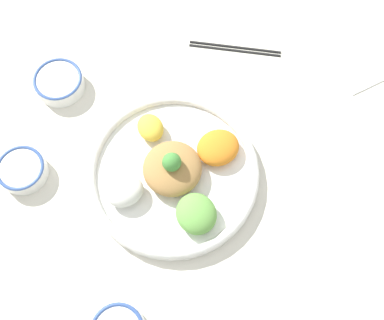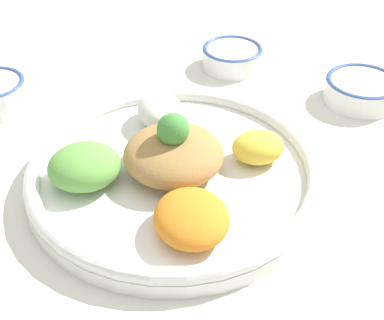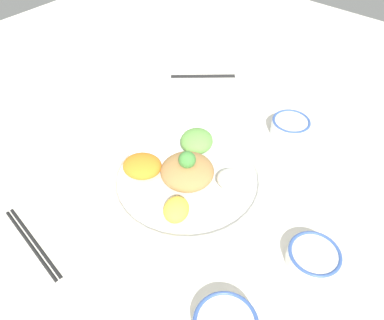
{
  "view_description": "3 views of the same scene",
  "coord_description": "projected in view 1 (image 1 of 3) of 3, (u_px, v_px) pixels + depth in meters",
  "views": [
    {
      "loc": [
        -0.08,
        0.34,
        0.92
      ],
      "look_at": [
        -0.07,
        0.01,
        0.09
      ],
      "focal_mm": 42.0,
      "sensor_mm": 36.0,
      "label": 1
    },
    {
      "loc": [
        -0.52,
        -0.16,
        0.44
      ],
      "look_at": [
        -0.03,
        -0.01,
        0.04
      ],
      "focal_mm": 50.0,
      "sensor_mm": 36.0,
      "label": 2
    },
    {
      "loc": [
        0.37,
        -0.43,
        0.67
      ],
      "look_at": [
        -0.03,
        0.03,
        0.07
      ],
      "focal_mm": 35.0,
      "sensor_mm": 36.0,
      "label": 3
    }
  ],
  "objects": [
    {
      "name": "rice_bowl_blue",
      "position": [
        22.0,
        170.0,
        0.96
      ],
      "size": [
        0.1,
        0.1,
        0.04
      ],
      "color": "white",
      "rests_on": "ground_plane"
    },
    {
      "name": "serving_spoon_main",
      "position": [
        354.0,
        92.0,
        1.05
      ],
      "size": [
        0.13,
        0.08,
        0.01
      ],
      "rotation": [
        0.0,
        0.0,
        3.63
      ],
      "color": "white",
      "rests_on": "ground_plane"
    },
    {
      "name": "chopsticks_pair_far",
      "position": [
        235.0,
        48.0,
        1.1
      ],
      "size": [
        0.22,
        0.04,
        0.01
      ],
      "rotation": [
        0.0,
        0.0,
        6.17
      ],
      "color": "black",
      "rests_on": "ground_plane"
    },
    {
      "name": "ground_plane",
      "position": [
        160.0,
        170.0,
        0.98
      ],
      "size": [
        2.4,
        2.4,
        0.0
      ],
      "primitive_type": "plane",
      "color": "silver"
    },
    {
      "name": "salad_platter",
      "position": [
        174.0,
        173.0,
        0.96
      ],
      "size": [
        0.37,
        0.37,
        0.1
      ],
      "color": "white",
      "rests_on": "ground_plane"
    },
    {
      "name": "sauce_bowl_dark",
      "position": [
        59.0,
        82.0,
        1.04
      ],
      "size": [
        0.11,
        0.11,
        0.04
      ],
      "color": "white",
      "rests_on": "ground_plane"
    }
  ]
}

